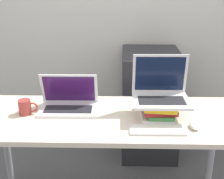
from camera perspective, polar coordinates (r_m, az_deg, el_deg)
The scene contains 8 objects.
desk at distance 1.99m, azimuth -0.94°, elevation -7.03°, with size 1.66×0.64×0.74m.
laptop_left at distance 2.05m, azimuth -7.92°, elevation -2.36°, with size 0.37×0.23×0.23m.
book_stack at distance 1.95m, azimuth 8.45°, elevation -3.48°, with size 0.22×0.29×0.11m.
laptop_on_books at distance 1.93m, azimuth 8.90°, elevation -0.36°, with size 0.34×0.27×0.27m.
wireless_keyboard at distance 1.81m, azimuth 8.28°, elevation -7.26°, with size 0.32×0.13×0.01m.
mouse at distance 1.87m, azimuth 14.85°, elevation -6.42°, with size 0.06×0.10×0.03m.
mug at distance 2.04m, azimuth -15.56°, elevation -3.12°, with size 0.12×0.08×0.10m.
mini_fridge at distance 2.82m, azimuth 6.84°, elevation -2.57°, with size 0.49×0.59×0.94m.
Camera 1 is at (0.07, -1.43, 1.62)m, focal length 50.00 mm.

